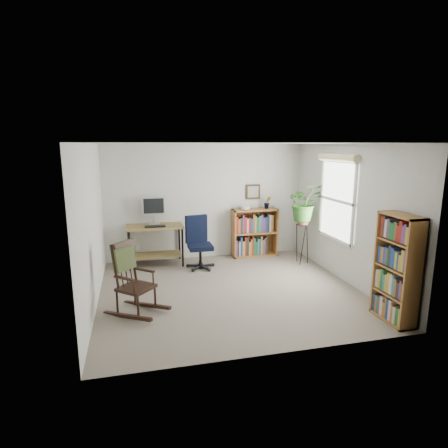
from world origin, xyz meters
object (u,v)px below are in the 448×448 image
object	(u,v)px
low_bookshelf	(255,233)
tall_bookshelf	(397,269)
desk	(156,245)
rocking_chair	(136,278)
office_chair	(200,243)

from	to	relation	value
low_bookshelf	tall_bookshelf	world-z (taller)	tall_bookshelf
desk	rocking_chair	size ratio (longest dim) A/B	1.05
desk	rocking_chair	bearing A→B (deg)	-100.40
desk	tall_bookshelf	world-z (taller)	tall_bookshelf
office_chair	tall_bookshelf	bearing A→B (deg)	-63.12
office_chair	low_bookshelf	distance (m)	1.42
office_chair	rocking_chair	distance (m)	2.15
tall_bookshelf	rocking_chair	bearing A→B (deg)	162.76
desk	low_bookshelf	bearing A→B (deg)	3.23
desk	tall_bookshelf	size ratio (longest dim) A/B	0.75
rocking_chair	low_bookshelf	distance (m)	3.44
tall_bookshelf	desk	bearing A→B (deg)	132.73
desk	tall_bookshelf	bearing A→B (deg)	-47.27
desk	office_chair	xyz separation A→B (m)	(0.83, -0.46, 0.12)
tall_bookshelf	low_bookshelf	bearing A→B (deg)	104.76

